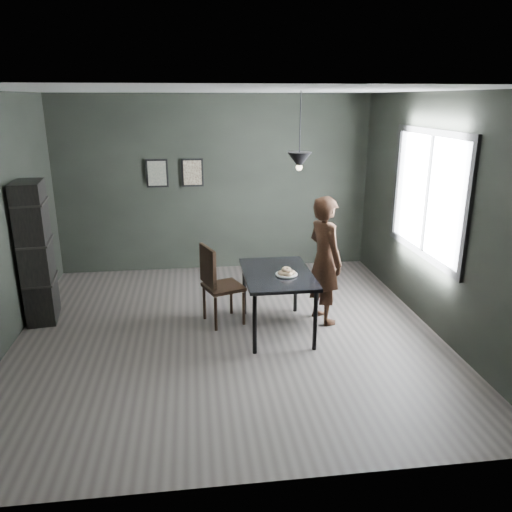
{
  "coord_description": "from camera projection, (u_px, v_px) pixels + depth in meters",
  "views": [
    {
      "loc": [
        -0.36,
        -5.49,
        2.72
      ],
      "look_at": [
        0.35,
        0.05,
        0.95
      ],
      "focal_mm": 35.0,
      "sensor_mm": 36.0,
      "label": 1
    }
  ],
  "objects": [
    {
      "name": "framed_print_right",
      "position": [
        192.0,
        173.0,
        7.86
      ],
      "size": [
        0.34,
        0.04,
        0.44
      ],
      "color": "black",
      "rests_on": "ground"
    },
    {
      "name": "woman",
      "position": [
        325.0,
        260.0,
        6.17
      ],
      "size": [
        0.56,
        0.68,
        1.61
      ],
      "primitive_type": "imported",
      "rotation": [
        0.0,
        0.0,
        1.91
      ],
      "color": "black",
      "rests_on": "ground"
    },
    {
      "name": "framed_print_left",
      "position": [
        157.0,
        173.0,
        7.79
      ],
      "size": [
        0.34,
        0.04,
        0.44
      ],
      "color": "black",
      "rests_on": "ground"
    },
    {
      "name": "window_assembly",
      "position": [
        427.0,
        195.0,
        6.06
      ],
      "size": [
        0.04,
        1.96,
        1.56
      ],
      "color": "white",
      "rests_on": "ground"
    },
    {
      "name": "donut_pile",
      "position": [
        287.0,
        272.0,
        5.79
      ],
      "size": [
        0.21,
        0.21,
        0.09
      ],
      "rotation": [
        0.0,
        0.0,
        0.1
      ],
      "color": "beige",
      "rests_on": "white_plate"
    },
    {
      "name": "wood_chair",
      "position": [
        216.0,
        280.0,
        6.15
      ],
      "size": [
        0.56,
        0.56,
        1.02
      ],
      "rotation": [
        0.0,
        0.0,
        0.35
      ],
      "color": "black",
      "rests_on": "ground"
    },
    {
      "name": "back_wall",
      "position": [
        215.0,
        184.0,
        7.99
      ],
      "size": [
        5.0,
        0.1,
        2.8
      ],
      "primitive_type": "cube",
      "color": "black",
      "rests_on": "ground"
    },
    {
      "name": "shelf_unit",
      "position": [
        36.0,
        253.0,
        6.18
      ],
      "size": [
        0.41,
        0.63,
        1.78
      ],
      "primitive_type": "cube",
      "rotation": [
        0.0,
        0.0,
        0.13
      ],
      "color": "black",
      "rests_on": "ground"
    },
    {
      "name": "ground",
      "position": [
        228.0,
        333.0,
        6.05
      ],
      "size": [
        5.0,
        5.0,
        0.0
      ],
      "primitive_type": "plane",
      "color": "#3A3532",
      "rests_on": "ground"
    },
    {
      "name": "cafe_table",
      "position": [
        277.0,
        279.0,
        5.92
      ],
      "size": [
        0.8,
        1.2,
        0.75
      ],
      "color": "black",
      "rests_on": "ground"
    },
    {
      "name": "pendant_lamp",
      "position": [
        299.0,
        160.0,
        5.63
      ],
      "size": [
        0.28,
        0.28,
        0.86
      ],
      "color": "black",
      "rests_on": "ground"
    },
    {
      "name": "white_plate",
      "position": [
        286.0,
        275.0,
        5.8
      ],
      "size": [
        0.23,
        0.23,
        0.01
      ],
      "primitive_type": "cylinder",
      "color": "white",
      "rests_on": "cafe_table"
    },
    {
      "name": "ceiling",
      "position": [
        223.0,
        90.0,
        5.21
      ],
      "size": [
        5.0,
        5.0,
        0.02
      ],
      "color": "silver",
      "rests_on": "ground"
    }
  ]
}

